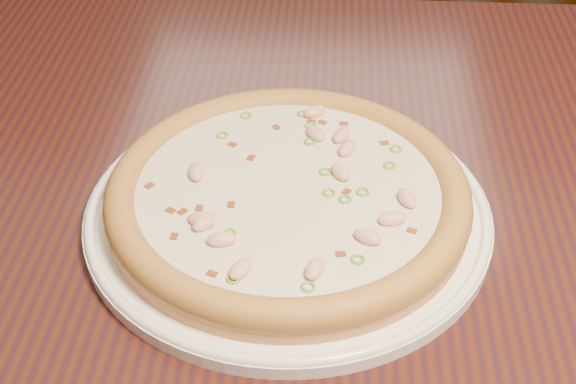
{
  "coord_description": "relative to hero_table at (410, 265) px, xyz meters",
  "views": [
    {
      "loc": [
        0.14,
        -1.3,
        1.21
      ],
      "look_at": [
        0.11,
        -0.76,
        0.78
      ],
      "focal_mm": 50.0,
      "sensor_mm": 36.0,
      "label": 1
    }
  ],
  "objects": [
    {
      "name": "hero_table",
      "position": [
        0.0,
        0.0,
        0.0
      ],
      "size": [
        1.2,
        0.8,
        0.75
      ],
      "color": "black",
      "rests_on": "ground"
    },
    {
      "name": "plate",
      "position": [
        -0.12,
        -0.05,
        0.11
      ],
      "size": [
        0.36,
        0.36,
        0.02
      ],
      "color": "white",
      "rests_on": "hero_table"
    },
    {
      "name": "pizza",
      "position": [
        -0.12,
        -0.05,
        0.13
      ],
      "size": [
        0.32,
        0.32,
        0.03
      ],
      "color": "tan",
      "rests_on": "plate"
    },
    {
      "name": "ground",
      "position": [
        -0.23,
        0.71,
        -0.65
      ],
      "size": [
        9.0,
        9.0,
        0.0
      ],
      "primitive_type": "plane",
      "color": "black"
    }
  ]
}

